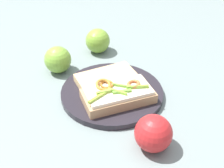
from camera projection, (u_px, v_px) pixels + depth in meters
ground_plane at (112, 95)px, 0.79m from camera, size 2.00×2.00×0.00m
plate at (112, 93)px, 0.78m from camera, size 0.26×0.26×0.02m
sandwich at (118, 94)px, 0.74m from camera, size 0.18×0.19×0.05m
bread_slice_side at (106, 78)px, 0.80m from camera, size 0.16×0.17×0.02m
apple_0 at (98, 41)px, 0.95m from camera, size 0.09×0.09×0.08m
apple_1 at (58, 60)px, 0.86m from camera, size 0.08×0.08×0.08m
apple_2 at (153, 133)px, 0.62m from camera, size 0.09×0.09×0.08m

